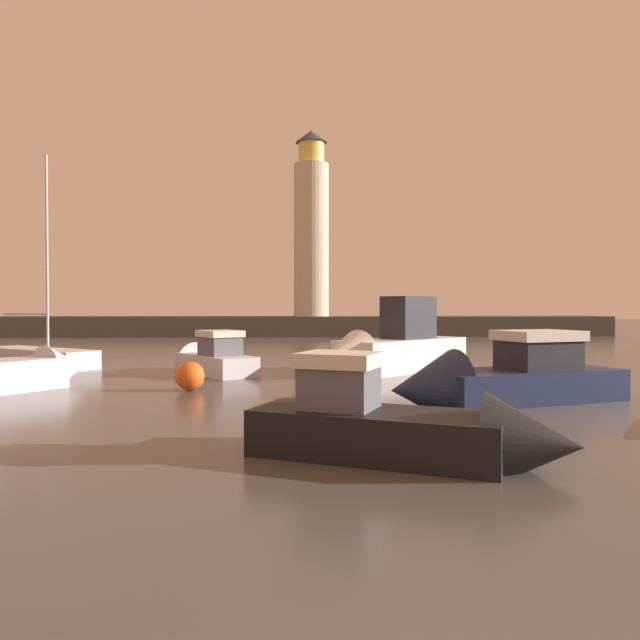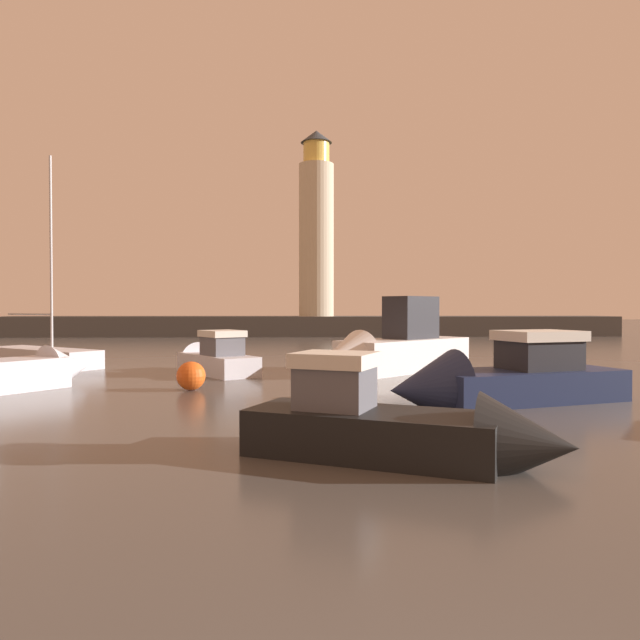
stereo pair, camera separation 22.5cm
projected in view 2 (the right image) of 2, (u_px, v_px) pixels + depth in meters
The scene contains 9 objects.
ground_plane at pixel (321, 362), 31.16m from camera, with size 220.00×220.00×0.00m, color #4C4742.
breakwater at pixel (309, 326), 59.99m from camera, with size 61.30×5.96×1.96m, color #423F3D.
lighthouse at pixel (316, 229), 59.82m from camera, with size 3.50×3.50×18.62m.
motorboat_1 at pixel (209, 359), 26.01m from camera, with size 4.62×5.75×2.23m.
motorboat_2 at pixel (417, 430), 10.91m from camera, with size 6.15×4.08×2.35m.
motorboat_4 at pixel (491, 381), 17.60m from camera, with size 7.84×4.37×2.72m.
motorboat_6 at pixel (390, 349), 25.94m from camera, with size 7.85×7.31×3.68m.
sailboat_moored at pixel (44, 356), 28.67m from camera, with size 6.67×5.58×10.01m.
mooring_buoy at pixel (191, 376), 20.35m from camera, with size 0.99×0.99×0.99m, color #EA5919.
Camera 2 is at (-1.30, -2.20, 2.83)m, focal length 33.43 mm.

